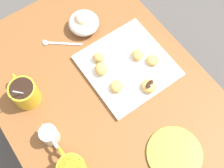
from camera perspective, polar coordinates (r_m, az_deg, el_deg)
The scene contains 15 objects.
ground_plane at distance 1.71m, azimuth -0.72°, elevation -11.19°, with size 8.00×8.00×0.00m, color #514C47.
dining_table at distance 1.15m, azimuth -1.05°, elevation -4.89°, with size 1.08×0.75×0.71m.
pastry_plate_square at distance 1.07m, azimuth 3.18°, elevation 3.72°, with size 0.31×0.31×0.02m, color silver.
coffee_mug_mustard_right at distance 1.03m, azimuth -17.52°, elevation -1.68°, with size 0.14×0.10×0.15m.
cream_pitcher_white at distance 0.97m, azimuth -12.67°, elevation -10.21°, with size 0.10×0.06×0.07m.
ice_cream_bowl at distance 1.15m, azimuth -5.84°, elevation 12.54°, with size 0.12×0.12×0.09m.
saucer_lime_left at distance 0.99m, azimuth 12.68°, elevation -13.80°, with size 0.19×0.19×0.01m, color #9EC633.
loose_spoon_near_saucer at distance 1.15m, azimuth -11.21°, elevation 8.21°, with size 0.11×0.13×0.01m.
beignet_0 at distance 1.07m, azimuth 8.37°, elevation 4.89°, with size 0.05×0.05×0.03m, color #DBA351.
beignet_1 at distance 1.06m, azimuth -2.74°, elevation 5.50°, with size 0.05×0.04×0.04m, color #DBA351.
beignet_2 at distance 1.02m, azimuth 7.60°, elevation -0.40°, with size 0.05×0.06×0.03m, color #DBA351.
chocolate_drizzle_2 at distance 1.00m, azimuth 7.71°, elevation -0.02°, with size 0.04×0.02×0.01m, color black.
beignet_3 at distance 1.01m, azimuth 1.11°, elevation -0.60°, with size 0.05×0.05×0.03m, color #DBA351.
beignet_4 at distance 1.07m, azimuth 5.29°, elevation 6.04°, with size 0.05×0.04×0.03m, color #DBA351.
beignet_5 at distance 1.04m, azimuth -2.25°, elevation 3.12°, with size 0.05×0.05×0.04m, color #DBA351.
Camera 1 is at (-0.32, 0.20, 1.67)m, focal length 44.56 mm.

